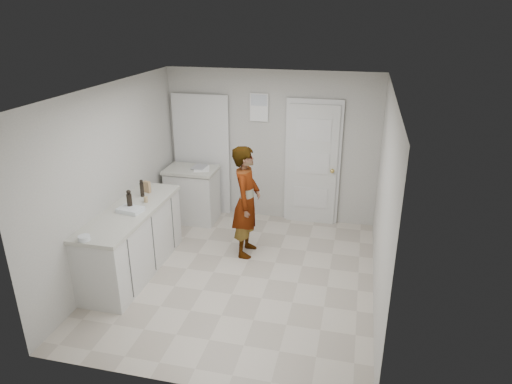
% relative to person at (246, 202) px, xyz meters
% --- Properties ---
extents(ground, '(4.00, 4.00, 0.00)m').
position_rel_person_xyz_m(ground, '(0.08, -0.64, -0.82)').
color(ground, '#A79C8C').
rests_on(ground, ground).
extents(room_shell, '(4.00, 4.00, 4.00)m').
position_rel_person_xyz_m(room_shell, '(-0.10, 1.31, 0.21)').
color(room_shell, '#A8A69E').
rests_on(room_shell, ground).
extents(main_counter, '(0.64, 1.96, 0.93)m').
position_rel_person_xyz_m(main_counter, '(-1.37, -0.84, -0.39)').
color(main_counter, silver).
rests_on(main_counter, ground).
extents(side_counter, '(0.84, 0.61, 0.93)m').
position_rel_person_xyz_m(side_counter, '(-1.17, 0.91, -0.39)').
color(side_counter, silver).
rests_on(side_counter, ground).
extents(person, '(0.40, 0.60, 1.64)m').
position_rel_person_xyz_m(person, '(0.00, 0.00, 0.00)').
color(person, silver).
rests_on(person, ground).
extents(cake_mix_box, '(0.11, 0.08, 0.17)m').
position_rel_person_xyz_m(cake_mix_box, '(-1.40, -0.23, 0.19)').
color(cake_mix_box, '#9C784E').
rests_on(cake_mix_box, main_counter).
extents(spice_jar, '(0.05, 0.05, 0.08)m').
position_rel_person_xyz_m(spice_jar, '(-1.26, -0.57, 0.15)').
color(spice_jar, tan).
rests_on(spice_jar, main_counter).
extents(oil_cruet_a, '(0.07, 0.07, 0.28)m').
position_rel_person_xyz_m(oil_cruet_a, '(-1.36, -0.84, 0.24)').
color(oil_cruet_a, black).
rests_on(oil_cruet_a, main_counter).
extents(oil_cruet_b, '(0.06, 0.06, 0.25)m').
position_rel_person_xyz_m(oil_cruet_b, '(-1.40, -0.39, 0.23)').
color(oil_cruet_b, black).
rests_on(oil_cruet_b, main_counter).
extents(baking_dish, '(0.34, 0.26, 0.05)m').
position_rel_person_xyz_m(baking_dish, '(-1.32, -0.90, 0.13)').
color(baking_dish, silver).
rests_on(baking_dish, main_counter).
extents(egg_bowl, '(0.14, 0.14, 0.05)m').
position_rel_person_xyz_m(egg_bowl, '(-1.46, -1.74, 0.13)').
color(egg_bowl, silver).
rests_on(egg_bowl, main_counter).
extents(papers, '(0.33, 0.38, 0.01)m').
position_rel_person_xyz_m(papers, '(-1.00, 0.92, 0.11)').
color(papers, white).
rests_on(papers, side_counter).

